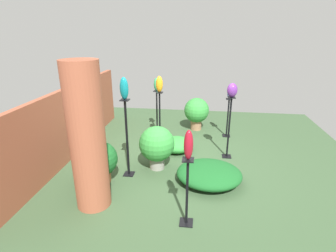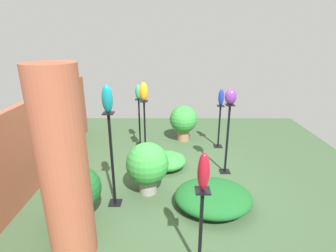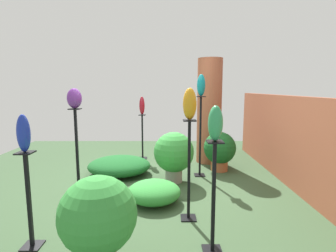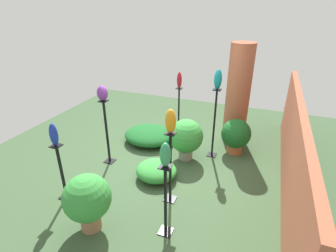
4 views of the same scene
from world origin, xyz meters
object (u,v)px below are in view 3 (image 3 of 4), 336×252
at_px(art_vase_violet, 74,98).
at_px(art_vase_ruby, 142,106).
at_px(art_vase_jade, 215,123).
at_px(brick_pillar, 209,111).
at_px(art_vase_teal, 201,85).
at_px(pedestal_teal, 200,139).
at_px(pedestal_jade, 213,202).
at_px(art_vase_amber, 190,104).
at_px(pedestal_ruby, 142,139).
at_px(pedestal_cobalt, 29,205).
at_px(potted_plant_walkway_edge, 98,218).
at_px(art_vase_cobalt, 24,133).
at_px(pedestal_violet, 77,158).
at_px(potted_plant_front_right, 220,149).
at_px(potted_plant_mid_left, 174,153).
at_px(pedestal_amber, 189,174).

relative_size(art_vase_violet, art_vase_ruby, 0.69).
xyz_separation_m(art_vase_jade, art_vase_ruby, (-3.66, -1.07, -0.07)).
xyz_separation_m(brick_pillar, art_vase_teal, (0.98, -0.32, 0.57)).
xyz_separation_m(pedestal_teal, art_vase_violet, (1.05, -2.00, 0.83)).
height_order(pedestal_jade, art_vase_amber, art_vase_amber).
xyz_separation_m(pedestal_ruby, art_vase_jade, (3.66, 1.07, 0.87)).
height_order(brick_pillar, pedestal_cobalt, brick_pillar).
bearing_deg(potted_plant_walkway_edge, pedestal_jade, 106.89).
bearing_deg(art_vase_cobalt, art_vase_ruby, 166.54).
distance_m(art_vase_violet, potted_plant_walkway_edge, 2.09).
height_order(art_vase_amber, art_vase_ruby, art_vase_amber).
height_order(pedestal_violet, pedestal_ruby, pedestal_violet).
relative_size(pedestal_teal, art_vase_cobalt, 3.98).
distance_m(brick_pillar, art_vase_ruby, 1.58).
distance_m(pedestal_teal, art_vase_amber, 1.91).
bearing_deg(art_vase_ruby, art_vase_cobalt, -13.46).
relative_size(art_vase_teal, potted_plant_walkway_edge, 0.44).
relative_size(pedestal_teal, potted_plant_walkway_edge, 1.66).
xyz_separation_m(art_vase_cobalt, potted_plant_front_right, (-2.63, 2.53, -0.79)).
height_order(brick_pillar, pedestal_teal, brick_pillar).
height_order(pedestal_teal, potted_plant_front_right, pedestal_teal).
bearing_deg(art_vase_amber, potted_plant_walkway_edge, -41.03).
distance_m(art_vase_violet, potted_plant_mid_left, 1.94).
distance_m(art_vase_violet, art_vase_cobalt, 1.30).
height_order(pedestal_ruby, art_vase_jade, art_vase_jade).
distance_m(pedestal_cobalt, potted_plant_front_right, 3.65).
relative_size(pedestal_amber, pedestal_cobalt, 1.25).
bearing_deg(pedestal_cobalt, potted_plant_mid_left, 141.54).
distance_m(pedestal_violet, art_vase_amber, 1.97).
bearing_deg(potted_plant_mid_left, pedestal_ruby, -155.79).
height_order(pedestal_ruby, art_vase_teal, art_vase_teal).
distance_m(art_vase_ruby, potted_plant_mid_left, 1.90).
bearing_deg(potted_plant_mid_left, potted_plant_front_right, 124.29).
xyz_separation_m(pedestal_violet, art_vase_cobalt, (1.26, -0.09, 0.59)).
height_order(brick_pillar, pedestal_violet, brick_pillar).
height_order(pedestal_teal, pedestal_amber, pedestal_teal).
distance_m(pedestal_violet, art_vase_ruby, 2.52).
bearing_deg(pedestal_teal, pedestal_cobalt, -42.01).
relative_size(pedestal_ruby, potted_plant_walkway_edge, 1.15).
xyz_separation_m(potted_plant_front_right, potted_plant_mid_left, (0.65, -0.96, 0.08)).
height_order(brick_pillar, potted_plant_mid_left, brick_pillar).
distance_m(pedestal_cobalt, art_vase_teal, 3.36).
bearing_deg(pedestal_teal, art_vase_cobalt, -42.01).
xyz_separation_m(pedestal_cobalt, art_vase_amber, (-0.61, 1.73, 1.02)).
height_order(pedestal_amber, art_vase_cobalt, art_vase_cobalt).
xyz_separation_m(pedestal_jade, potted_plant_mid_left, (-2.07, -0.35, -0.01)).
bearing_deg(pedestal_jade, pedestal_teal, 176.19).
relative_size(brick_pillar, pedestal_teal, 1.52).
relative_size(pedestal_cobalt, art_vase_jade, 2.98).
bearing_deg(art_vase_violet, art_vase_jade, 53.73).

